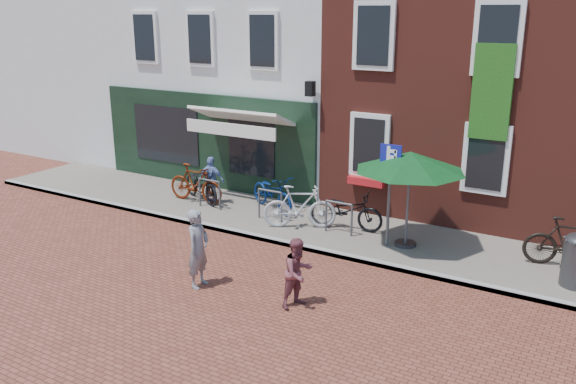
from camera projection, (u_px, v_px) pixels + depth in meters
The scene contains 16 objects.
ground at pixel (297, 249), 14.12m from camera, with size 80.00×80.00×0.00m, color brown.
sidewalk at pixel (362, 235), 14.85m from camera, with size 24.00×3.00×0.10m, color slate.
building_stucco at pixel (273, 38), 21.02m from camera, with size 8.00×8.00×9.00m, color silver.
building_brick_mid at pixel (476, 25), 17.45m from camera, with size 6.00×8.00×10.00m, color maroon.
filler_left at pixel (119, 34), 24.68m from camera, with size 7.00×8.00×9.00m, color silver.
parking_sign at pixel (390, 177), 13.61m from camera, with size 0.50×0.07×2.43m.
parasol at pixel (410, 158), 13.47m from camera, with size 2.55×2.55×2.36m.
woman at pixel (198, 248), 12.00m from camera, with size 0.60×0.39×1.64m, color gray.
boy at pixel (298, 273), 11.22m from camera, with size 0.66×0.52×1.36m, color brown.
cafe_person at pixel (212, 180), 17.01m from camera, with size 0.80×0.33×1.36m, color #718DC7.
bicycle_0 at pixel (201, 184), 17.28m from camera, with size 0.66×1.91×1.00m, color black.
bicycle_1 at pixel (196, 183), 17.14m from camera, with size 0.52×1.85×1.11m, color #511906.
bicycle_2 at pixel (273, 192), 16.48m from camera, with size 0.66×1.91×1.00m, color #061E51.
bicycle_3 at pixel (300, 207), 15.09m from camera, with size 0.52×1.85×1.11m, color #B4B3B6.
bicycle_4 at pixel (346, 210), 15.03m from camera, with size 0.66×1.91×1.00m, color black.
bicycle_5 at pixel (569, 243), 12.74m from camera, with size 0.52×1.85×1.11m, color black.
Camera 1 is at (6.52, -11.39, 5.38)m, focal length 37.30 mm.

